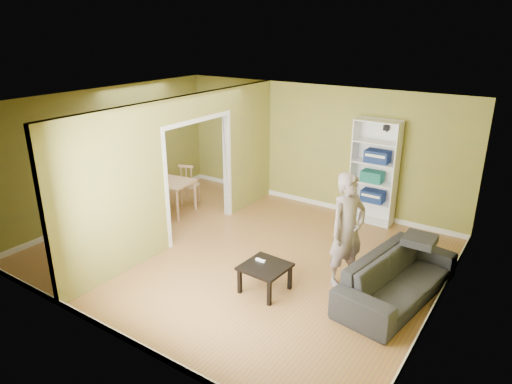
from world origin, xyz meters
TOP-DOWN VIEW (x-y plane):
  - room_shell at (0.00, 0.00)m, footprint 6.50×6.50m
  - partition at (-1.20, 0.00)m, footprint 0.22×5.50m
  - wall_speaker at (1.50, 2.69)m, footprint 0.10×0.10m
  - sofa at (2.70, 0.13)m, footprint 2.36×1.30m
  - person at (1.90, 0.08)m, footprint 0.92×0.84m
  - bookshelf at (1.39, 2.61)m, footprint 0.87×0.38m
  - paper_box_navy_a at (1.41, 2.56)m, footprint 0.44×0.28m
  - paper_box_teal at (1.36, 2.56)m, footprint 0.41×0.27m
  - paper_box_navy_b at (1.43, 2.56)m, footprint 0.46×0.30m
  - coffee_table at (1.02, -0.79)m, footprint 0.64×0.64m
  - game_controller at (0.90, -0.72)m, footprint 0.15×0.04m
  - dining_table at (-2.38, 0.66)m, footprint 1.10×0.73m
  - chair_left at (-3.09, 0.58)m, footprint 0.52×0.52m
  - chair_near at (-2.31, 0.12)m, footprint 0.53×0.53m
  - chair_far at (-2.26, 1.25)m, footprint 0.55×0.55m

SIDE VIEW (x-z plane):
  - coffee_table at x=1.02m, z-range 0.15..0.57m
  - sofa at x=2.70m, z-range 0.00..0.85m
  - game_controller at x=0.90m, z-range 0.43..0.46m
  - chair_far at x=-2.26m, z-range 0.00..0.94m
  - chair_near at x=-2.31m, z-range 0.00..0.95m
  - chair_left at x=-3.09m, z-range 0.00..1.04m
  - paper_box_navy_a at x=1.41m, z-range 0.43..0.66m
  - dining_table at x=-2.38m, z-range 0.27..0.95m
  - paper_box_teal at x=1.36m, z-range 0.84..1.05m
  - bookshelf at x=1.39m, z-range 0.00..2.06m
  - person at x=1.90m, z-range 0.00..2.07m
  - room_shell at x=0.00m, z-range -1.95..4.55m
  - partition at x=-1.20m, z-range 0.00..2.60m
  - paper_box_navy_b at x=1.43m, z-range 1.24..1.48m
  - wall_speaker at x=1.50m, z-range 1.85..1.95m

